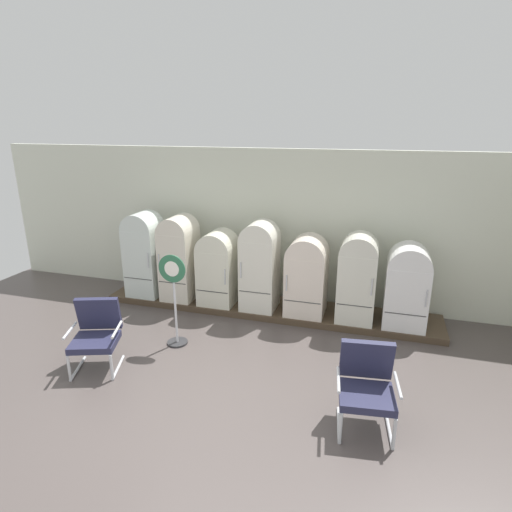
% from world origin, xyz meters
% --- Properties ---
extents(ground, '(12.00, 10.00, 0.05)m').
position_xyz_m(ground, '(0.00, 0.00, -0.03)').
color(ground, '#4F4644').
extents(back_wall, '(11.76, 0.12, 2.87)m').
position_xyz_m(back_wall, '(0.00, 3.66, 1.45)').
color(back_wall, silver).
rests_on(back_wall, ground).
extents(display_plinth, '(6.09, 0.95, 0.11)m').
position_xyz_m(display_plinth, '(0.00, 3.02, 0.06)').
color(display_plinth, '#483828').
rests_on(display_plinth, ground).
extents(refrigerator_0, '(0.63, 0.63, 1.61)m').
position_xyz_m(refrigerator_0, '(-2.38, 2.89, 0.97)').
color(refrigerator_0, silver).
rests_on(refrigerator_0, display_plinth).
extents(refrigerator_1, '(0.58, 0.70, 1.58)m').
position_xyz_m(refrigerator_1, '(-1.68, 2.93, 0.95)').
color(refrigerator_1, silver).
rests_on(refrigerator_1, display_plinth).
extents(refrigerator_2, '(0.64, 0.69, 1.35)m').
position_xyz_m(refrigerator_2, '(-0.90, 2.92, 0.82)').
color(refrigerator_2, silver).
rests_on(refrigerator_2, display_plinth).
extents(refrigerator_3, '(0.61, 0.64, 1.58)m').
position_xyz_m(refrigerator_3, '(-0.11, 2.90, 0.95)').
color(refrigerator_3, silver).
rests_on(refrigerator_3, display_plinth).
extents(refrigerator_4, '(0.67, 0.68, 1.38)m').
position_xyz_m(refrigerator_4, '(0.73, 2.92, 0.84)').
color(refrigerator_4, silver).
rests_on(refrigerator_4, display_plinth).
extents(refrigerator_5, '(0.61, 0.65, 1.49)m').
position_xyz_m(refrigerator_5, '(1.58, 2.90, 0.90)').
color(refrigerator_5, silver).
rests_on(refrigerator_5, display_plinth).
extents(refrigerator_6, '(0.67, 0.67, 1.37)m').
position_xyz_m(refrigerator_6, '(2.36, 2.91, 0.83)').
color(refrigerator_6, white).
rests_on(refrigerator_6, display_plinth).
extents(armchair_left, '(0.80, 0.83, 0.98)m').
position_xyz_m(armchair_left, '(-1.80, 0.57, 0.53)').
color(armchair_left, silver).
rests_on(armchair_left, ground).
extents(armchair_right, '(0.72, 0.74, 0.98)m').
position_xyz_m(armchair_right, '(1.87, 0.39, 0.53)').
color(armchair_right, silver).
rests_on(armchair_right, ground).
extents(sign_stand, '(0.43, 0.32, 1.47)m').
position_xyz_m(sign_stand, '(-1.03, 1.44, 0.69)').
color(sign_stand, '#2D2D30').
rests_on(sign_stand, ground).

